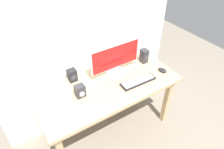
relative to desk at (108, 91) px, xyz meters
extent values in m
plane|color=gray|center=(0.00, 0.00, -0.65)|extent=(6.00, 6.00, 0.00)
cube|color=silver|center=(0.00, 0.40, 0.85)|extent=(2.23, 0.04, 3.00)
cube|color=tan|center=(0.00, 0.00, 0.07)|extent=(1.56, 0.71, 0.04)
cube|color=tan|center=(0.69, -0.27, -0.30)|extent=(0.06, 0.06, 0.71)
cube|color=tan|center=(-0.69, 0.27, -0.30)|extent=(0.06, 0.06, 0.71)
cube|color=tan|center=(0.69, 0.27, -0.30)|extent=(0.06, 0.06, 0.71)
cylinder|color=silver|center=(0.19, 0.13, 0.10)|extent=(0.22, 0.22, 0.02)
cylinder|color=silver|center=(0.19, 0.13, 0.14)|extent=(0.04, 0.04, 0.07)
cube|color=silver|center=(0.19, 0.14, 0.31)|extent=(0.60, 0.02, 0.29)
cube|color=red|center=(0.19, 0.13, 0.31)|extent=(0.58, 0.01, 0.27)
cube|color=#232328|center=(0.31, -0.14, 0.10)|extent=(0.41, 0.14, 0.02)
cube|color=silver|center=(0.31, -0.14, 0.12)|extent=(0.38, 0.11, 0.00)
ellipsoid|color=#232328|center=(0.66, -0.14, 0.11)|extent=(0.09, 0.12, 0.04)
cube|color=#333338|center=(0.60, 0.13, 0.18)|extent=(0.08, 0.09, 0.17)
cylinder|color=#3F3F44|center=(0.60, 0.08, 0.18)|extent=(0.05, 0.00, 0.05)
cube|color=#232328|center=(-0.28, 0.27, 0.16)|extent=(0.09, 0.08, 0.14)
cylinder|color=#3F3F44|center=(-0.28, 0.23, 0.16)|extent=(0.06, 0.00, 0.06)
cube|color=#333338|center=(-0.32, 0.01, 0.16)|extent=(0.10, 0.08, 0.14)
cylinder|color=silver|center=(-0.32, -0.04, 0.15)|extent=(0.05, 0.01, 0.05)
camera|label=1|loc=(-0.86, -1.43, 1.57)|focal=33.13mm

